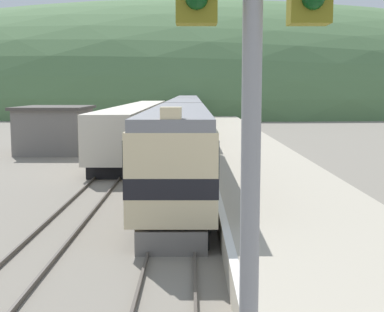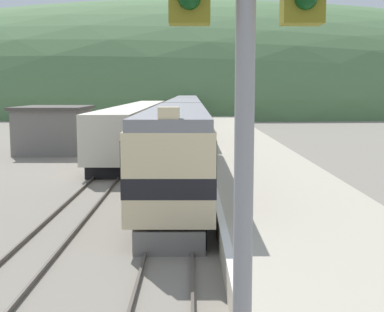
{
  "view_description": "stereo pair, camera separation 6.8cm",
  "coord_description": "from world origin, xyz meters",
  "px_view_note": "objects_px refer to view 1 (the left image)",
  "views": [
    {
      "loc": [
        0.64,
        1.08,
        5.08
      ],
      "look_at": [
        0.7,
        22.1,
        2.47
      ],
      "focal_mm": 50.0,
      "sensor_mm": 36.0,
      "label": 1
    },
    {
      "loc": [
        0.71,
        1.08,
        5.08
      ],
      "look_at": [
        0.7,
        22.1,
        2.47
      ],
      "focal_mm": 50.0,
      "sensor_mm": 36.0,
      "label": 2
    }
  ],
  "objects_px": {
    "carriage_fourth": "(187,106)",
    "express_train_lead_car": "(177,147)",
    "carriage_second": "(183,121)",
    "siding_train": "(137,125)",
    "signal_mast_main": "(250,90)",
    "carriage_third": "(185,111)"
  },
  "relations": [
    {
      "from": "express_train_lead_car",
      "to": "carriage_second",
      "type": "bearing_deg",
      "value": 90.0
    },
    {
      "from": "carriage_third",
      "to": "carriage_fourth",
      "type": "bearing_deg",
      "value": 90.0
    },
    {
      "from": "carriage_third",
      "to": "signal_mast_main",
      "type": "height_order",
      "value": "signal_mast_main"
    },
    {
      "from": "siding_train",
      "to": "express_train_lead_car",
      "type": "bearing_deg",
      "value": -79.35
    },
    {
      "from": "carriage_second",
      "to": "siding_train",
      "type": "xyz_separation_m",
      "value": [
        -4.19,
        0.4,
        -0.37
      ]
    },
    {
      "from": "express_train_lead_car",
      "to": "carriage_fourth",
      "type": "distance_m",
      "value": 65.33
    },
    {
      "from": "siding_train",
      "to": "signal_mast_main",
      "type": "bearing_deg",
      "value": -82.8
    },
    {
      "from": "carriage_second",
      "to": "siding_train",
      "type": "relative_size",
      "value": 0.55
    },
    {
      "from": "express_train_lead_car",
      "to": "siding_train",
      "type": "height_order",
      "value": "express_train_lead_car"
    },
    {
      "from": "carriage_fourth",
      "to": "express_train_lead_car",
      "type": "bearing_deg",
      "value": -90.0
    },
    {
      "from": "carriage_fourth",
      "to": "siding_train",
      "type": "bearing_deg",
      "value": -95.55
    },
    {
      "from": "carriage_fourth",
      "to": "signal_mast_main",
      "type": "distance_m",
      "value": 85.99
    },
    {
      "from": "carriage_fourth",
      "to": "signal_mast_main",
      "type": "height_order",
      "value": "signal_mast_main"
    },
    {
      "from": "carriage_second",
      "to": "signal_mast_main",
      "type": "relative_size",
      "value": 2.7
    },
    {
      "from": "express_train_lead_car",
      "to": "carriage_fourth",
      "type": "height_order",
      "value": "express_train_lead_car"
    },
    {
      "from": "carriage_second",
      "to": "express_train_lead_car",
      "type": "bearing_deg",
      "value": -90.0
    },
    {
      "from": "carriage_third",
      "to": "siding_train",
      "type": "xyz_separation_m",
      "value": [
        -4.19,
        -21.33,
        -0.37
      ]
    },
    {
      "from": "carriage_second",
      "to": "carriage_fourth",
      "type": "xyz_separation_m",
      "value": [
        0.0,
        43.46,
        0.0
      ]
    },
    {
      "from": "carriage_second",
      "to": "carriage_fourth",
      "type": "bearing_deg",
      "value": 90.0
    },
    {
      "from": "express_train_lead_car",
      "to": "carriage_third",
      "type": "bearing_deg",
      "value": 90.0
    },
    {
      "from": "siding_train",
      "to": "signal_mast_main",
      "type": "relative_size",
      "value": 4.89
    },
    {
      "from": "siding_train",
      "to": "carriage_fourth",
      "type": "bearing_deg",
      "value": 84.45
    }
  ]
}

